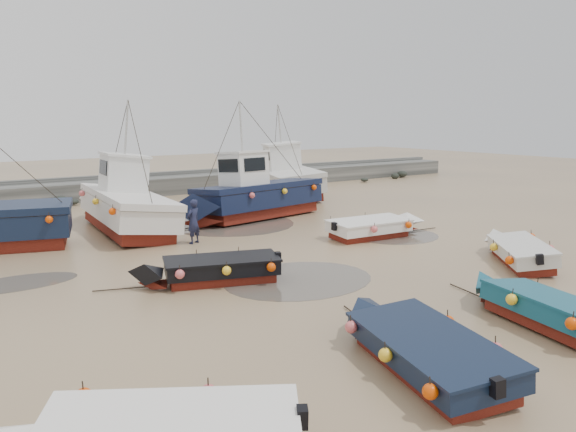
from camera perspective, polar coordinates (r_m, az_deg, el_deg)
name	(u,v)px	position (r m, az deg, el deg)	size (l,w,h in m)	color
ground	(336,265)	(20.91, 4.91, -5.00)	(120.00, 120.00, 0.00)	tan
seawall	(133,187)	(39.99, -15.50, 2.82)	(60.00, 4.92, 1.50)	slate
puddle_a	(299,279)	(19.04, 1.08, -6.47)	(5.26, 5.26, 0.01)	#564E44
puddle_b	(396,236)	(26.36, 10.95, -1.98)	(4.06, 4.06, 0.01)	#564E44
puddle_c	(15,284)	(20.65, -25.97, -6.19)	(3.96, 3.96, 0.01)	#564E44
puddle_d	(229,223)	(29.07, -5.99, -0.73)	(6.60, 6.60, 0.01)	#564E44
dinghy_0	(148,430)	(9.74, -14.03, -20.33)	(5.80, 3.92, 1.43)	maroon
dinghy_1	(421,343)	(12.94, 13.38, -12.40)	(3.24, 6.55, 1.43)	maroon
dinghy_2	(539,303)	(16.44, 24.16, -8.09)	(2.71, 5.85, 1.43)	maroon
dinghy_3	(520,248)	(22.83, 22.50, -3.05)	(4.48, 5.16, 1.43)	maroon
dinghy_4	(211,267)	(18.69, -7.84, -5.15)	(5.91, 2.89, 1.43)	maroon
dinghy_5	(375,225)	(25.87, 8.87, -0.92)	(6.11, 2.47, 1.43)	maroon
cabin_boat_1	(122,203)	(28.27, -16.56, 1.26)	(3.63, 11.46, 6.22)	maroon
cabin_boat_2	(251,194)	(30.02, -3.75, 2.21)	(10.57, 4.10, 6.22)	maroon
cabin_boat_3	(287,177)	(38.92, -0.12, 4.02)	(5.70, 10.55, 6.22)	maroon
person	(194,243)	(24.69, -9.53, -2.76)	(0.70, 0.46, 1.93)	#1A1D37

